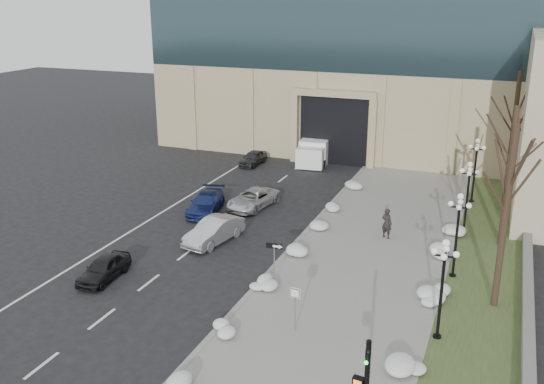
% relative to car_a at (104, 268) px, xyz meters
% --- Properties ---
extents(ground, '(160.00, 160.00, 0.00)m').
position_rel_car_a_xyz_m(ground, '(8.93, -5.52, -0.62)').
color(ground, black).
rests_on(ground, ground).
extents(sidewalk, '(9.00, 40.00, 0.12)m').
position_rel_car_a_xyz_m(sidewalk, '(12.43, 8.48, -0.56)').
color(sidewalk, gray).
rests_on(sidewalk, ground).
extents(curb, '(0.30, 40.00, 0.14)m').
position_rel_car_a_xyz_m(curb, '(7.93, 8.48, -0.55)').
color(curb, gray).
rests_on(curb, ground).
extents(grass_strip, '(4.00, 40.00, 0.10)m').
position_rel_car_a_xyz_m(grass_strip, '(18.93, 8.48, -0.57)').
color(grass_strip, '#394623').
rests_on(grass_strip, ground).
extents(stone_wall, '(0.50, 30.00, 0.70)m').
position_rel_car_a_xyz_m(stone_wall, '(20.93, 10.48, -0.27)').
color(stone_wall, slate).
rests_on(stone_wall, ground).
extents(car_a, '(1.66, 3.73, 1.25)m').
position_rel_car_a_xyz_m(car_a, '(0.00, 0.00, 0.00)').
color(car_a, black).
rests_on(car_a, ground).
extents(car_b, '(2.40, 4.70, 1.48)m').
position_rel_car_a_xyz_m(car_b, '(3.19, 6.61, 0.12)').
color(car_b, '#AEB1B6').
rests_on(car_b, ground).
extents(car_c, '(2.80, 4.92, 1.34)m').
position_rel_car_a_xyz_m(car_c, '(0.24, 11.18, 0.05)').
color(car_c, navy).
rests_on(car_c, ground).
extents(car_d, '(2.83, 4.88, 1.28)m').
position_rel_car_a_xyz_m(car_d, '(2.89, 13.25, 0.02)').
color(car_d, silver).
rests_on(car_d, ground).
extents(car_e, '(1.57, 3.66, 1.23)m').
position_rel_car_a_xyz_m(car_e, '(-1.52, 23.49, -0.01)').
color(car_e, '#2F3034').
rests_on(car_e, ground).
extents(pedestrian, '(0.81, 0.66, 1.89)m').
position_rel_car_a_xyz_m(pedestrian, '(12.85, 10.92, 0.44)').
color(pedestrian, black).
rests_on(pedestrian, sidewalk).
extents(box_truck, '(3.10, 7.07, 2.17)m').
position_rel_car_a_xyz_m(box_truck, '(3.27, 26.84, 0.43)').
color(box_truck, white).
rests_on(box_truck, ground).
extents(one_way_sign, '(0.90, 0.25, 2.42)m').
position_rel_car_a_xyz_m(one_way_sign, '(8.86, 2.54, 1.37)').
color(one_way_sign, slate).
rests_on(one_way_sign, ground).
extents(keep_sign, '(0.48, 0.08, 2.25)m').
position_rel_car_a_xyz_m(keep_sign, '(11.23, -1.36, 1.03)').
color(keep_sign, slate).
rests_on(keep_sign, ground).
extents(snow_clump_b, '(1.10, 1.60, 0.36)m').
position_rel_car_a_xyz_m(snow_clump_b, '(8.31, -2.82, -0.32)').
color(snow_clump_b, white).
rests_on(snow_clump_b, sidewalk).
extents(snow_clump_c, '(1.10, 1.60, 0.36)m').
position_rel_car_a_xyz_m(snow_clump_c, '(8.47, 1.91, -0.32)').
color(snow_clump_c, white).
rests_on(snow_clump_c, sidewalk).
extents(snow_clump_d, '(1.10, 1.60, 0.36)m').
position_rel_car_a_xyz_m(snow_clump_d, '(8.50, 6.43, -0.32)').
color(snow_clump_d, white).
rests_on(snow_clump_d, sidewalk).
extents(snow_clump_e, '(1.10, 1.60, 0.36)m').
position_rel_car_a_xyz_m(snow_clump_e, '(8.35, 10.72, -0.32)').
color(snow_clump_e, white).
rests_on(snow_clump_e, sidewalk).
extents(snow_clump_f, '(1.10, 1.60, 0.36)m').
position_rel_car_a_xyz_m(snow_clump_f, '(8.32, 14.47, -0.32)').
color(snow_clump_f, white).
rests_on(snow_clump_f, sidewalk).
extents(snow_clump_g, '(1.10, 1.60, 0.36)m').
position_rel_car_a_xyz_m(snow_clump_g, '(8.47, 19.67, -0.32)').
color(snow_clump_g, white).
rests_on(snow_clump_g, sidewalk).
extents(snow_clump_h, '(1.10, 1.60, 0.36)m').
position_rel_car_a_xyz_m(snow_clump_h, '(16.48, -2.71, -0.32)').
color(snow_clump_h, white).
rests_on(snow_clump_h, sidewalk).
extents(snow_clump_i, '(1.10, 1.60, 0.36)m').
position_rel_car_a_xyz_m(snow_clump_i, '(16.38, 3.58, -0.32)').
color(snow_clump_i, white).
rests_on(snow_clump_i, sidewalk).
extents(snow_clump_j, '(1.10, 1.60, 0.36)m').
position_rel_car_a_xyz_m(snow_clump_j, '(16.23, 9.50, -0.32)').
color(snow_clump_j, white).
rests_on(snow_clump_j, sidewalk).
extents(snow_clump_k, '(1.10, 1.60, 0.36)m').
position_rel_car_a_xyz_m(snow_clump_k, '(16.68, 4.44, -0.32)').
color(snow_clump_k, white).
rests_on(snow_clump_k, sidewalk).
extents(snow_clump_l, '(1.10, 1.60, 0.36)m').
position_rel_car_a_xyz_m(snow_clump_l, '(16.80, 13.11, -0.32)').
color(snow_clump_l, white).
rests_on(snow_clump_l, sidewalk).
extents(lamppost_a, '(1.18, 1.18, 4.76)m').
position_rel_car_a_xyz_m(lamppost_a, '(17.23, 0.48, 2.45)').
color(lamppost_a, black).
rests_on(lamppost_a, ground).
extents(lamppost_b, '(1.18, 1.18, 4.76)m').
position_rel_car_a_xyz_m(lamppost_b, '(17.23, 6.98, 2.45)').
color(lamppost_b, black).
rests_on(lamppost_b, ground).
extents(lamppost_c, '(1.18, 1.18, 4.76)m').
position_rel_car_a_xyz_m(lamppost_c, '(17.23, 13.48, 2.45)').
color(lamppost_c, black).
rests_on(lamppost_c, ground).
extents(lamppost_d, '(1.18, 1.18, 4.76)m').
position_rel_car_a_xyz_m(lamppost_d, '(17.23, 19.98, 2.45)').
color(lamppost_d, black).
rests_on(lamppost_d, ground).
extents(tree_near, '(3.20, 3.20, 9.00)m').
position_rel_car_a_xyz_m(tree_near, '(19.43, 4.48, 5.20)').
color(tree_near, black).
rests_on(tree_near, ground).
extents(tree_mid, '(3.20, 3.20, 8.50)m').
position_rel_car_a_xyz_m(tree_mid, '(19.43, 12.48, 4.88)').
color(tree_mid, black).
rests_on(tree_mid, ground).
extents(tree_far, '(3.20, 3.20, 9.50)m').
position_rel_car_a_xyz_m(tree_far, '(19.43, 20.48, 5.53)').
color(tree_far, black).
rests_on(tree_far, ground).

